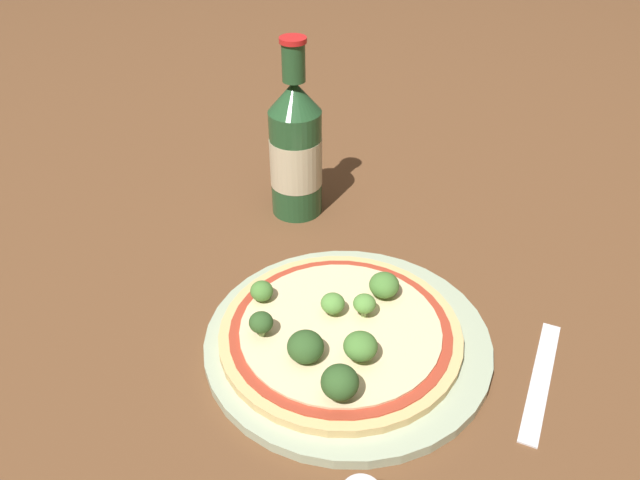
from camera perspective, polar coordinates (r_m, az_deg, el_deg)
name	(u,v)px	position (r m, az deg, el deg)	size (l,w,h in m)	color
ground_plane	(333,327)	(0.68, 1.18, -7.98)	(3.00, 3.00, 0.00)	brown
plate	(347,341)	(0.66, 2.53, -9.19)	(0.30, 0.30, 0.01)	#A3B293
pizza	(340,332)	(0.65, 1.88, -8.40)	(0.25, 0.25, 0.01)	tan
broccoli_floret_0	(329,303)	(0.65, 0.80, -5.79)	(0.03, 0.03, 0.02)	#89A866
broccoli_floret_1	(340,382)	(0.57, 1.83, -12.88)	(0.03, 0.03, 0.04)	#89A866
broccoli_floret_2	(306,347)	(0.61, -1.33, -9.73)	(0.04, 0.04, 0.03)	#89A866
broccoli_floret_3	(360,346)	(0.60, 3.72, -9.67)	(0.03, 0.03, 0.03)	#89A866
broccoli_floret_4	(364,304)	(0.65, 4.09, -5.85)	(0.02, 0.02, 0.03)	#89A866
broccoli_floret_5	(261,323)	(0.63, -5.41, -7.53)	(0.02, 0.02, 0.03)	#89A866
broccoli_floret_6	(262,291)	(0.67, -5.35, -4.67)	(0.02, 0.02, 0.02)	#89A866
broccoli_floret_7	(384,285)	(0.68, 5.89, -4.12)	(0.03, 0.03, 0.03)	#89A866
beer_bottle	(296,149)	(0.82, -2.24, 8.27)	(0.07, 0.07, 0.24)	#234C28
fork	(541,379)	(0.67, 19.54, -11.87)	(0.07, 0.16, 0.00)	silver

